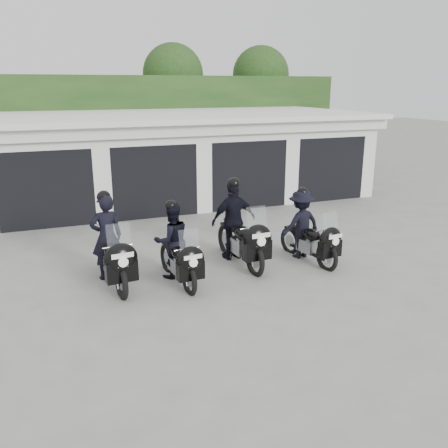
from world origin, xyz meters
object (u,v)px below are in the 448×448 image
object	(u,v)px
police_bike_a	(111,247)
police_bike_c	(237,226)
police_bike_d	(305,228)
police_bike_b	(175,246)

from	to	relation	value
police_bike_a	police_bike_c	distance (m)	2.89
police_bike_c	police_bike_d	world-z (taller)	police_bike_c
police_bike_b	police_bike_c	distance (m)	1.70
police_bike_b	police_bike_d	xyz separation A→B (m)	(3.13, 0.11, 0.01)
police_bike_b	police_bike_c	bearing A→B (deg)	13.83
police_bike_b	police_bike_c	size ratio (longest dim) A/B	0.87
police_bike_b	police_bike_c	world-z (taller)	police_bike_c
police_bike_c	police_bike_d	bearing A→B (deg)	-18.80
police_bike_b	police_bike_d	distance (m)	3.13
police_bike_b	police_bike_d	world-z (taller)	police_bike_d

